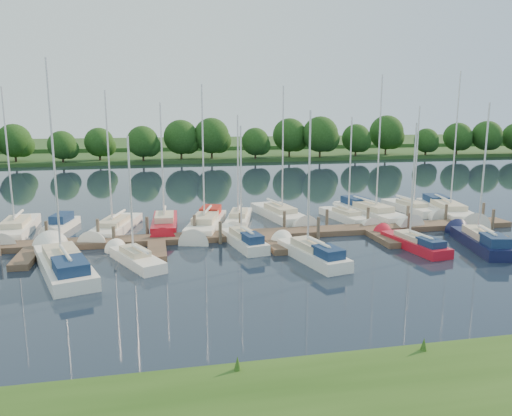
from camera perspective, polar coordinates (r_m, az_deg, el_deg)
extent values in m
plane|color=#17222E|center=(29.66, 4.63, -7.07)|extent=(260.00, 260.00, 0.00)
cube|color=#4F3B2C|center=(37.04, 1.18, -2.99)|extent=(40.00, 2.00, 0.40)
cube|color=#4F3B2C|center=(34.23, -24.82, -5.25)|extent=(1.20, 4.00, 0.40)
cube|color=#4F3B2C|center=(33.28, -11.25, -4.85)|extent=(1.20, 4.00, 0.40)
cube|color=#4F3B2C|center=(34.22, 2.29, -4.19)|extent=(1.20, 4.00, 0.40)
cube|color=#4F3B2C|center=(36.92, 14.46, -3.40)|extent=(1.20, 4.00, 0.40)
cube|color=#4F3B2C|center=(41.02, 24.56, -2.62)|extent=(1.20, 4.00, 0.40)
cylinder|color=#473D33|center=(38.09, -22.77, -2.86)|extent=(0.24, 0.24, 2.00)
cylinder|color=#473D33|center=(37.56, -17.60, -2.69)|extent=(0.24, 0.24, 2.00)
cylinder|color=#473D33|center=(37.34, -12.32, -2.50)|extent=(0.24, 0.24, 2.00)
cylinder|color=#473D33|center=(37.44, -7.03, -2.29)|extent=(0.24, 0.24, 2.00)
cylinder|color=#473D33|center=(37.86, -1.81, -2.06)|extent=(0.24, 0.24, 2.00)
cylinder|color=#473D33|center=(38.58, 3.26, -1.82)|extent=(0.24, 0.24, 2.00)
cylinder|color=#473D33|center=(39.59, 8.10, -1.58)|extent=(0.24, 0.24, 2.00)
cylinder|color=#473D33|center=(40.87, 12.66, -1.34)|extent=(0.24, 0.24, 2.00)
cylinder|color=#473D33|center=(42.40, 16.93, -1.10)|extent=(0.24, 0.24, 2.00)
cylinder|color=#473D33|center=(44.14, 20.87, -0.89)|extent=(0.24, 0.24, 2.00)
cylinder|color=#473D33|center=(46.07, 24.50, -0.68)|extent=(0.24, 0.24, 2.00)
cylinder|color=#473D33|center=(34.93, -15.91, -3.63)|extent=(0.24, 0.24, 2.00)
cylinder|color=#473D33|center=(35.09, -4.10, -3.15)|extent=(0.24, 0.24, 2.00)
cylinder|color=#473D33|center=(36.69, 7.13, -2.57)|extent=(0.24, 0.24, 2.00)
cylinder|color=#473D33|center=(39.56, 17.06, -1.97)|extent=(0.24, 0.24, 2.00)
cylinder|color=#473D33|center=(43.45, 25.43, -1.42)|extent=(0.24, 0.24, 2.00)
cube|color=#24481B|center=(102.72, -7.18, 6.10)|extent=(180.00, 30.00, 0.60)
cube|color=#2E4E22|center=(127.55, -8.09, 7.24)|extent=(220.00, 40.00, 1.40)
cylinder|color=#38281C|center=(93.69, -25.86, 5.28)|extent=(0.36, 0.36, 2.86)
sphere|color=#19380F|center=(93.47, -26.04, 7.41)|extent=(6.68, 6.68, 6.68)
sphere|color=#19380F|center=(93.37, -25.11, 6.90)|extent=(4.77, 4.77, 4.77)
cylinder|color=#38281C|center=(90.00, -21.19, 5.28)|extent=(0.36, 0.36, 2.34)
sphere|color=#19380F|center=(89.79, -21.32, 7.10)|extent=(5.46, 5.46, 5.46)
sphere|color=#19380F|center=(89.85, -20.52, 6.65)|extent=(3.90, 3.90, 3.90)
cylinder|color=#38281C|center=(91.37, -17.27, 5.54)|extent=(0.36, 0.36, 2.13)
sphere|color=#19380F|center=(91.18, -17.36, 7.17)|extent=(4.98, 4.98, 4.98)
sphere|color=#19380F|center=(91.32, -16.65, 6.77)|extent=(3.56, 3.56, 3.56)
cylinder|color=#38281C|center=(89.24, -12.31, 5.83)|extent=(0.36, 0.36, 2.64)
sphere|color=#19380F|center=(89.01, -12.40, 7.90)|extent=(6.16, 6.16, 6.16)
sphere|color=#19380F|center=(89.26, -11.52, 7.38)|extent=(4.40, 4.40, 4.40)
cylinder|color=#38281C|center=(87.65, -9.02, 5.73)|extent=(0.36, 0.36, 2.26)
sphere|color=#19380F|center=(87.44, -9.08, 7.54)|extent=(5.28, 5.28, 5.28)
sphere|color=#19380F|center=(87.75, -8.33, 7.08)|extent=(3.77, 3.77, 3.77)
cylinder|color=#38281C|center=(88.98, -3.68, 6.02)|extent=(0.36, 0.36, 2.55)
sphere|color=#19380F|center=(88.76, -3.70, 8.03)|extent=(5.96, 5.96, 5.96)
sphere|color=#19380F|center=(89.19, -2.89, 7.50)|extent=(4.25, 4.25, 4.25)
cylinder|color=#38281C|center=(90.33, -0.66, 6.11)|extent=(0.36, 0.36, 2.53)
sphere|color=#19380F|center=(90.11, -0.67, 8.07)|extent=(5.89, 5.89, 5.89)
sphere|color=#19380F|center=(90.60, 0.10, 7.55)|extent=(4.21, 4.21, 4.21)
cylinder|color=#38281C|center=(93.60, 3.98, 6.12)|extent=(0.36, 0.36, 2.05)
sphere|color=#19380F|center=(93.41, 4.00, 7.65)|extent=(4.79, 4.79, 4.79)
sphere|color=#19380F|center=(93.93, 4.57, 7.24)|extent=(3.42, 3.42, 3.42)
cylinder|color=#38281C|center=(96.01, 7.68, 6.28)|extent=(0.36, 0.36, 2.43)
sphere|color=#19380F|center=(95.80, 7.72, 8.05)|extent=(5.66, 5.66, 5.66)
sphere|color=#19380F|center=(96.44, 8.36, 7.57)|extent=(4.04, 4.04, 4.04)
cylinder|color=#38281C|center=(95.56, 11.43, 6.18)|extent=(0.36, 0.36, 2.55)
sphere|color=#19380F|center=(95.35, 11.50, 8.04)|extent=(5.94, 5.94, 5.94)
sphere|color=#19380F|center=(96.08, 12.14, 7.53)|extent=(4.24, 4.24, 4.24)
cylinder|color=#38281C|center=(101.23, 15.16, 6.12)|extent=(0.36, 0.36, 1.99)
sphere|color=#19380F|center=(101.06, 15.23, 7.49)|extent=(4.64, 4.64, 4.64)
sphere|color=#19380F|center=(101.73, 15.67, 7.12)|extent=(3.31, 3.31, 3.31)
cylinder|color=#38281C|center=(104.15, 17.60, 6.21)|extent=(0.36, 0.36, 2.31)
sphere|color=#19380F|center=(103.97, 17.70, 7.76)|extent=(5.39, 5.39, 5.39)
sphere|color=#19380F|center=(104.76, 18.17, 7.33)|extent=(3.85, 3.85, 3.85)
cylinder|color=#38281C|center=(106.05, 21.72, 6.06)|extent=(0.36, 0.36, 2.45)
sphere|color=#19380F|center=(105.86, 21.83, 7.67)|extent=(5.72, 5.72, 5.72)
sphere|color=#19380F|center=(106.75, 22.30, 7.22)|extent=(4.08, 4.08, 4.08)
cylinder|color=#38281C|center=(112.44, 24.37, 6.14)|extent=(0.36, 0.36, 2.57)
sphere|color=#19380F|center=(112.26, 24.50, 7.73)|extent=(6.00, 6.00, 6.00)
sphere|color=#19380F|center=(113.22, 24.94, 7.28)|extent=(4.29, 4.29, 4.29)
cube|color=white|center=(42.32, -25.59, -2.37)|extent=(2.33, 7.57, 1.16)
cone|color=white|center=(38.76, -26.72, -3.64)|extent=(1.13, 2.66, 1.05)
cube|color=#C4B696|center=(41.81, -25.78, -1.50)|extent=(1.68, 3.43, 0.53)
cylinder|color=silver|center=(40.74, -26.47, 5.15)|extent=(0.12, 0.12, 10.14)
cylinder|color=silver|center=(42.81, -25.52, -0.62)|extent=(0.20, 3.38, 0.10)
cylinder|color=white|center=(42.81, -25.52, -0.62)|extent=(0.29, 3.01, 0.20)
cube|color=white|center=(42.37, -21.26, -2.02)|extent=(2.28, 4.50, 0.87)
cone|color=white|center=(40.44, -22.36, -2.71)|extent=(0.96, 1.41, 0.71)
cube|color=#162B4E|center=(42.23, -21.32, -1.13)|extent=(1.60, 2.55, 0.78)
cube|color=white|center=(40.34, -15.70, -2.30)|extent=(3.93, 7.69, 1.04)
cone|color=white|center=(36.97, -17.55, -3.63)|extent=(1.67, 2.77, 1.04)
cube|color=#C4B696|center=(39.86, -15.92, -1.51)|extent=(2.37, 3.62, 0.47)
cylinder|color=silver|center=(38.77, -16.49, 5.39)|extent=(0.12, 0.12, 10.00)
cylinder|color=silver|center=(40.81, -15.44, -0.65)|extent=(0.96, 3.24, 0.10)
cylinder|color=white|center=(40.81, -15.44, -0.65)|extent=(0.96, 2.91, 0.20)
cube|color=red|center=(40.42, -10.38, -2.04)|extent=(2.26, 6.79, 1.19)
cone|color=red|center=(37.17, -10.55, -3.21)|extent=(1.07, 2.39, 0.94)
cube|color=#C4B696|center=(39.92, -10.43, -1.07)|extent=(1.58, 3.09, 0.54)
cylinder|color=silver|center=(38.91, -10.68, 5.10)|extent=(0.12, 0.12, 9.03)
cylinder|color=silver|center=(40.82, -10.41, -0.18)|extent=(0.28, 3.01, 0.10)
cylinder|color=white|center=(40.82, -10.41, -0.18)|extent=(0.36, 2.68, 0.20)
cube|color=white|center=(39.61, -5.70, -2.18)|extent=(4.16, 7.92, 1.24)
cone|color=white|center=(35.97, -6.76, -3.58)|extent=(1.76, 2.86, 1.07)
cube|color=#C4B696|center=(39.06, -5.82, -1.16)|extent=(2.49, 3.74, 0.56)
cube|color=maroon|center=(41.46, -5.22, -0.26)|extent=(2.07, 2.61, 0.62)
cylinder|color=silver|center=(37.93, -6.07, 6.09)|extent=(0.12, 0.12, 10.30)
cylinder|color=silver|center=(40.07, -5.55, -0.18)|extent=(1.05, 3.33, 0.10)
cylinder|color=white|center=(40.07, -5.55, -0.18)|extent=(1.04, 2.99, 0.20)
cube|color=white|center=(41.81, -1.95, -1.42)|extent=(3.27, 6.31, 1.04)
cone|color=white|center=(38.87, -2.40, -2.39)|extent=(1.39, 2.28, 0.85)
cube|color=#C4B696|center=(41.38, -2.00, -0.63)|extent=(1.96, 2.98, 0.47)
cylinder|color=silver|center=(40.45, -2.08, 4.78)|extent=(0.12, 0.12, 8.20)
cylinder|color=silver|center=(42.19, -1.87, 0.12)|extent=(0.83, 2.66, 0.10)
cylinder|color=white|center=(42.19, -1.87, 0.12)|extent=(0.84, 2.40, 0.20)
cube|color=white|center=(43.58, 2.56, -0.90)|extent=(3.55, 8.03, 1.13)
cone|color=white|center=(40.17, 4.88, -1.98)|extent=(1.56, 2.87, 1.09)
cube|color=#C4B696|center=(43.09, 2.79, -0.07)|extent=(2.24, 3.73, 0.51)
cylinder|color=silver|center=(42.04, 3.08, 6.65)|extent=(0.12, 0.12, 10.48)
cylinder|color=silver|center=(44.05, 2.16, 0.73)|extent=(0.73, 3.45, 0.10)
cylinder|color=white|center=(44.05, 2.16, 0.73)|extent=(0.76, 3.09, 0.20)
cube|color=white|center=(43.41, 10.07, -1.11)|extent=(2.76, 6.19, 0.95)
cone|color=white|center=(40.98, 12.30, -1.93)|extent=(1.21, 2.21, 0.84)
cube|color=#C4B696|center=(43.04, 10.31, -0.43)|extent=(1.74, 2.88, 0.43)
cylinder|color=silver|center=(42.19, 10.71, 4.70)|extent=(0.12, 0.12, 8.08)
cylinder|color=silver|center=(43.72, 9.69, 0.23)|extent=(0.60, 2.67, 0.10)
cylinder|color=white|center=(43.72, 9.69, 0.23)|extent=(0.64, 2.39, 0.20)
cube|color=white|center=(44.80, 12.89, -0.84)|extent=(3.86, 8.64, 1.26)
cone|color=white|center=(41.55, 16.20, -1.94)|extent=(1.69, 3.09, 1.17)
cube|color=#C4B696|center=(44.31, 13.25, 0.10)|extent=(2.42, 4.02, 0.57)
cube|color=#162B4E|center=(46.51, 11.29, 0.84)|extent=(2.08, 2.77, 0.63)
cylinder|color=silver|center=(43.28, 13.90, 7.11)|extent=(0.12, 0.12, 11.27)
cylinder|color=silver|center=(45.23, 12.36, 0.95)|extent=(0.80, 3.71, 0.10)
cylinder|color=white|center=(45.23, 12.36, 0.95)|extent=(0.82, 3.32, 0.20)
cube|color=white|center=(48.33, 17.07, -0.19)|extent=(2.69, 6.77, 1.02)
cone|color=white|center=(45.78, 19.48, -0.95)|extent=(1.21, 2.41, 0.92)
cube|color=#C4B696|center=(47.96, 17.34, 0.49)|extent=(1.76, 3.12, 0.46)
cylinder|color=silver|center=(47.12, 17.89, 5.57)|extent=(0.12, 0.12, 8.90)
cylinder|color=silver|center=(48.68, 16.68, 1.12)|extent=(0.48, 2.95, 0.10)
cylinder|color=white|center=(48.68, 16.68, 1.12)|extent=(0.54, 2.64, 0.20)
cube|color=white|center=(47.94, 20.87, -0.52)|extent=(3.90, 8.95, 1.19)
cone|color=white|center=(44.07, 22.98, -1.66)|extent=(1.72, 3.20, 1.21)
cube|color=#C4B696|center=(47.41, 21.13, 0.29)|extent=(2.47, 4.16, 0.54)
cube|color=#162B4E|center=(50.00, 19.89, 1.03)|extent=(2.12, 2.85, 0.60)
cylinder|color=silver|center=(46.35, 21.83, 7.10)|extent=(0.12, 0.12, 11.69)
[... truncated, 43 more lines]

